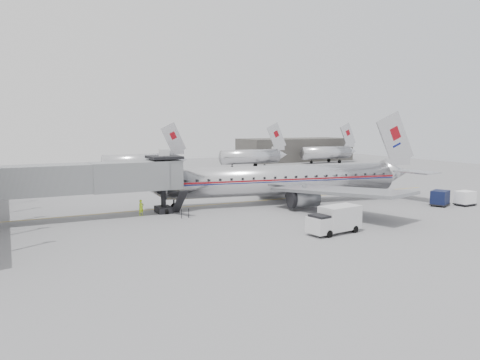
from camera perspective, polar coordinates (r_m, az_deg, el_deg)
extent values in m
plane|color=slate|center=(53.54, 1.45, -3.81)|extent=(160.00, 160.00, 0.00)
cube|color=#3C3936|center=(127.43, 6.69, 3.71)|extent=(30.00, 12.00, 6.00)
cube|color=gold|center=(60.15, 1.29, -2.62)|extent=(60.00, 0.15, 0.01)
cube|color=slate|center=(50.44, -23.28, -0.09)|extent=(12.00, 2.80, 3.00)
cube|color=slate|center=(51.71, -13.29, 0.45)|extent=(8.00, 3.00, 3.10)
cube|color=slate|center=(53.14, -9.19, 0.71)|extent=(3.20, 3.60, 3.20)
cube|color=black|center=(52.97, -9.23, 2.76)|extent=(3.40, 3.80, 0.30)
cube|color=white|center=(52.94, -9.24, 3.30)|extent=(1.20, 0.15, 0.80)
cylinder|color=black|center=(53.06, -9.31, -2.46)|extent=(0.56, 0.56, 2.80)
cube|color=black|center=(53.24, -9.29, -3.57)|extent=(1.60, 2.20, 0.70)
cylinder|color=black|center=(52.31, -8.96, -3.81)|extent=(0.30, 0.60, 0.60)
cylinder|color=black|center=(54.19, -9.60, -3.45)|extent=(0.30, 0.60, 0.60)
cube|color=black|center=(51.22, -7.37, -2.65)|extent=(0.90, 3.20, 2.90)
cylinder|color=silver|center=(91.62, -12.11, 2.14)|extent=(14.00, 3.20, 3.20)
cube|color=silver|center=(93.29, -8.11, 5.01)|extent=(5.17, 0.26, 6.52)
cylinder|color=black|center=(90.80, -14.82, 0.69)|extent=(0.24, 0.24, 1.00)
cylinder|color=silver|center=(104.76, 1.25, 2.86)|extent=(14.00, 3.20, 3.20)
cube|color=silver|center=(107.88, 4.46, 5.30)|extent=(5.17, 0.26, 6.52)
cylinder|color=black|center=(102.91, -0.98, 1.62)|extent=(0.24, 0.24, 1.00)
cylinder|color=silver|center=(121.01, 10.47, 3.29)|extent=(14.00, 3.20, 3.20)
cube|color=silver|center=(125.03, 13.02, 5.36)|extent=(5.17, 0.26, 6.52)
cylinder|color=black|center=(118.51, 8.71, 2.23)|extent=(0.24, 0.24, 1.00)
cylinder|color=silver|center=(58.63, 5.26, 0.01)|extent=(29.68, 8.16, 3.64)
cone|color=silver|center=(54.45, -10.66, -0.60)|extent=(3.48, 4.05, 3.64)
cone|color=silver|center=(66.73, 18.45, 0.86)|extent=(4.42, 4.02, 3.45)
cube|color=maroon|center=(58.60, 5.27, 0.25)|extent=(29.69, 8.21, 0.18)
cube|color=#0A115E|center=(58.63, 5.26, 0.03)|extent=(29.69, 8.21, 0.10)
cube|color=silver|center=(66.26, 18.39, 4.74)|extent=(6.00, 1.23, 7.55)
cube|color=gray|center=(67.90, 4.66, 0.71)|extent=(13.08, 16.13, 1.17)
cube|color=gray|center=(52.09, 12.04, -1.30)|extent=(9.31, 16.58, 1.17)
cylinder|color=gray|center=(63.70, 3.87, -0.81)|extent=(3.62, 2.56, 2.06)
cylinder|color=gray|center=(54.42, 7.81, -2.17)|extent=(3.62, 2.56, 2.06)
cylinder|color=black|center=(55.14, -8.07, -2.89)|extent=(0.20, 0.20, 1.28)
cylinder|color=black|center=(62.03, 6.00, -1.73)|extent=(0.26, 0.26, 1.38)
cylinder|color=black|center=(62.06, 6.00, -1.95)|extent=(1.02, 0.49, 0.98)
cylinder|color=black|center=(57.44, 8.04, -2.44)|extent=(0.26, 0.26, 1.38)
cylinder|color=black|center=(57.48, 8.03, -2.69)|extent=(1.02, 0.49, 0.98)
cube|color=silver|center=(43.91, 12.08, -4.48)|extent=(3.95, 2.54, 2.16)
cube|color=silver|center=(42.20, 9.65, -5.46)|extent=(1.90, 2.16, 1.44)
cube|color=black|center=(42.08, 9.66, -4.64)|extent=(1.46, 1.90, 0.62)
cylinder|color=black|center=(41.92, 10.82, -6.48)|extent=(0.69, 0.34, 0.66)
cylinder|color=black|center=(43.20, 9.07, -6.04)|extent=(0.69, 0.34, 0.66)
cylinder|color=black|center=(44.26, 13.83, -5.84)|extent=(0.69, 0.34, 0.66)
cylinder|color=black|center=(45.48, 12.09, -5.46)|extent=(0.69, 0.34, 0.66)
cube|color=#0D1334|center=(61.62, 23.20, -1.93)|extent=(2.80, 2.51, 1.60)
cube|color=black|center=(61.75, 23.17, -2.72)|extent=(2.95, 2.67, 0.14)
cylinder|color=black|center=(60.71, 23.55, -2.95)|extent=(0.37, 0.27, 0.34)
cylinder|color=black|center=(62.46, 24.00, -2.71)|extent=(0.37, 0.27, 0.34)
cylinder|color=black|center=(61.08, 22.31, -2.83)|extent=(0.37, 0.27, 0.34)
cylinder|color=black|center=(62.82, 22.79, -2.60)|extent=(0.37, 0.27, 0.34)
cube|color=white|center=(63.24, 25.75, -1.90)|extent=(2.20, 1.68, 1.50)
cube|color=black|center=(63.36, 25.72, -2.63)|extent=(2.31, 1.79, 0.13)
cylinder|color=black|center=(62.31, 25.73, -2.83)|extent=(0.33, 0.14, 0.32)
cylinder|color=black|center=(63.70, 26.64, -2.68)|extent=(0.33, 0.14, 0.32)
cylinder|color=black|center=(63.05, 24.78, -2.67)|extent=(0.33, 0.14, 0.32)
cylinder|color=black|center=(64.43, 25.70, -2.53)|extent=(0.33, 0.14, 0.32)
imported|color=#B4E71B|center=(51.86, -11.96, -3.32)|extent=(0.75, 0.65, 1.75)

